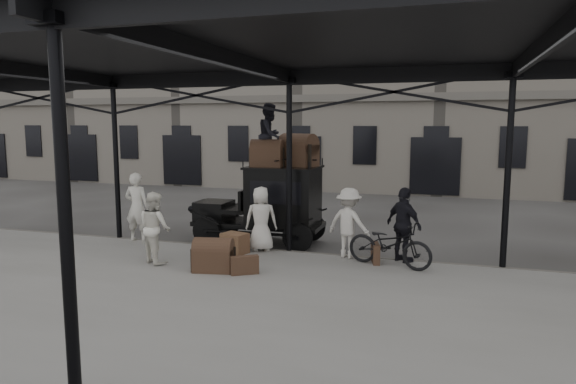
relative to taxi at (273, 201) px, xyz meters
name	(u,v)px	position (x,y,z in m)	size (l,w,h in m)	color
ground	(262,279)	(0.83, -3.15, -1.20)	(120.00, 120.00, 0.00)	#383533
platform	(223,307)	(0.83, -5.15, -1.13)	(28.00, 8.00, 0.15)	slate
canopy	(225,50)	(0.83, -4.87, 3.39)	(22.50, 9.00, 4.74)	black
building_frontage	(378,53)	(0.83, 14.85, 5.80)	(64.00, 8.00, 14.00)	slate
taxi	(273,201)	(0.00, 0.00, 0.00)	(3.65, 1.55, 2.18)	black
porter_left	(137,207)	(-3.43, -1.35, -0.12)	(0.68, 0.45, 1.88)	beige
porter_midleft	(155,227)	(-1.80, -3.10, -0.23)	(0.80, 0.62, 1.65)	silver
porter_centre	(261,219)	(0.15, -1.35, -0.24)	(0.80, 0.52, 1.63)	silver
porter_official	(404,225)	(3.66, -1.35, -0.18)	(1.02, 0.42, 1.74)	black
porter_right	(349,223)	(2.38, -1.35, -0.21)	(1.08, 0.62, 1.68)	beige
bicycle	(390,244)	(3.39, -1.84, -0.54)	(0.68, 1.95, 1.03)	black
porter_roof	(270,135)	(-0.03, -0.10, 1.82)	(0.82, 0.64, 1.69)	black
steamer_trunk_roof_near	(267,155)	(-0.08, -0.25, 1.28)	(0.83, 0.51, 0.61)	#4E3224
steamer_trunk_roof_far	(298,153)	(0.67, 0.20, 1.34)	(1.00, 0.61, 0.73)	#4E3224
steamer_trunk_platform	(213,257)	(-0.22, -3.34, -0.75)	(0.84, 0.51, 0.61)	#4E3224
wicker_hamper	(235,243)	(-0.38, -1.79, -0.80)	(0.60, 0.45, 0.50)	brown
suitcase_upright	(375,253)	(3.05, -1.60, -0.83)	(0.15, 0.60, 0.45)	#4E3224
suitcase_flat	(245,265)	(0.52, -3.38, -0.85)	(0.60, 0.15, 0.40)	#4E3224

